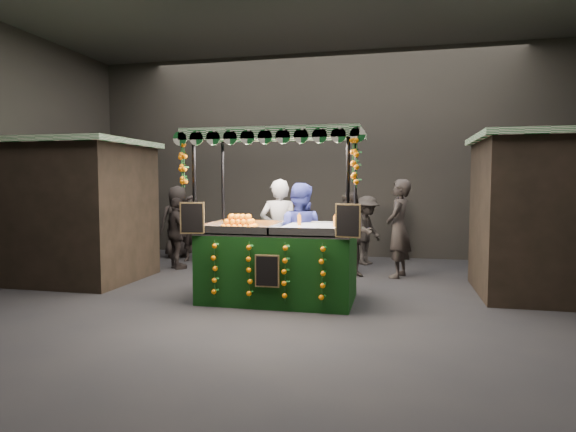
# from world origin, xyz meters

# --- Properties ---
(ground) EXTENTS (12.00, 12.00, 0.00)m
(ground) POSITION_xyz_m (0.00, 0.00, 0.00)
(ground) COLOR black
(ground) RESTS_ON ground
(market_hall) EXTENTS (12.10, 10.10, 5.05)m
(market_hall) POSITION_xyz_m (0.00, 0.00, 3.38)
(market_hall) COLOR black
(market_hall) RESTS_ON ground
(neighbour_stall_left) EXTENTS (3.00, 2.20, 2.60)m
(neighbour_stall_left) POSITION_xyz_m (-4.40, 1.00, 1.31)
(neighbour_stall_left) COLOR black
(neighbour_stall_left) RESTS_ON ground
(neighbour_stall_right) EXTENTS (3.00, 2.20, 2.60)m
(neighbour_stall_right) POSITION_xyz_m (4.40, 1.50, 1.31)
(neighbour_stall_right) COLOR black
(neighbour_stall_right) RESTS_ON ground
(juice_stall) EXTENTS (2.68, 1.58, 2.60)m
(juice_stall) POSITION_xyz_m (-0.07, 0.23, 0.80)
(juice_stall) COLOR black
(juice_stall) RESTS_ON ground
(vendor_grey) EXTENTS (0.74, 0.54, 1.88)m
(vendor_grey) POSITION_xyz_m (-0.34, 1.36, 0.94)
(vendor_grey) COLOR gray
(vendor_grey) RESTS_ON ground
(vendor_blue) EXTENTS (0.93, 0.75, 1.81)m
(vendor_blue) POSITION_xyz_m (0.09, 1.03, 0.91)
(vendor_blue) COLOR navy
(vendor_blue) RESTS_ON ground
(shopper_0) EXTENTS (0.59, 0.42, 1.52)m
(shopper_0) POSITION_xyz_m (-2.92, 3.41, 0.76)
(shopper_0) COLOR black
(shopper_0) RESTS_ON ground
(shopper_1) EXTENTS (0.84, 0.68, 1.64)m
(shopper_1) POSITION_xyz_m (0.84, 2.45, 0.82)
(shopper_1) COLOR black
(shopper_1) RESTS_ON ground
(shopper_2) EXTENTS (0.90, 0.87, 1.51)m
(shopper_2) POSITION_xyz_m (-2.83, 2.45, 0.75)
(shopper_2) COLOR black
(shopper_2) RESTS_ON ground
(shopper_3) EXTENTS (0.94, 1.14, 1.53)m
(shopper_3) POSITION_xyz_m (1.05, 3.88, 0.76)
(shopper_3) COLOR #2C2724
(shopper_3) RESTS_ON ground
(shopper_4) EXTENTS (1.02, 0.96, 1.75)m
(shopper_4) POSITION_xyz_m (-3.51, 3.91, 0.87)
(shopper_4) COLOR black
(shopper_4) RESTS_ON ground
(shopper_5) EXTENTS (1.54, 1.46, 1.74)m
(shopper_5) POSITION_xyz_m (4.50, 2.27, 0.87)
(shopper_5) COLOR black
(shopper_5) RESTS_ON ground
(shopper_6) EXTENTS (0.51, 0.63, 1.50)m
(shopper_6) POSITION_xyz_m (1.74, 4.56, 0.75)
(shopper_6) COLOR black
(shopper_6) RESTS_ON ground
(shopper_7) EXTENTS (0.62, 0.79, 1.89)m
(shopper_7) POSITION_xyz_m (1.73, 2.54, 0.94)
(shopper_7) COLOR #2A2422
(shopper_7) RESTS_ON ground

